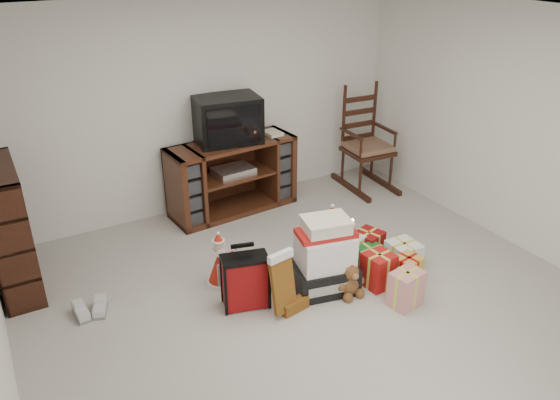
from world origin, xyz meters
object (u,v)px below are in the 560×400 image
at_px(tv_stand, 232,176).
at_px(rocking_chair, 364,151).
at_px(sneaker_pair, 91,310).
at_px(crt_television, 228,120).
at_px(teddy_bear, 349,280).
at_px(santa_figurine, 331,242).
at_px(gift_pile, 325,260).
at_px(mrs_claus_figurine, 220,264).
at_px(gift_cluster, 383,261).
at_px(bookshelf, 9,231).
at_px(red_suitcase, 245,281).

bearing_deg(tv_stand, rocking_chair, -10.71).
xyz_separation_m(sneaker_pair, crt_television, (1.99, 1.29, 1.10)).
height_order(rocking_chair, teddy_bear, rocking_chair).
bearing_deg(santa_figurine, gift_pile, -132.06).
xyz_separation_m(teddy_bear, mrs_claus_figurine, (-0.97, 0.76, 0.06)).
height_order(teddy_bear, gift_cluster, teddy_bear).
bearing_deg(rocking_chair, bookshelf, -172.61).
xyz_separation_m(rocking_chair, santa_figurine, (-1.51, -1.44, -0.22)).
xyz_separation_m(gift_pile, teddy_bear, (0.15, -0.19, -0.17)).
relative_size(bookshelf, gift_cluster, 1.07).
relative_size(tv_stand, mrs_claus_figurine, 2.84).
bearing_deg(rocking_chair, gift_cluster, -117.94).
height_order(tv_stand, gift_pile, tv_stand).
bearing_deg(santa_figurine, red_suitcase, -169.63).
height_order(teddy_bear, sneaker_pair, teddy_bear).
bearing_deg(red_suitcase, crt_television, 83.66).
xyz_separation_m(rocking_chair, gift_cluster, (-1.13, -1.82, -0.35)).
relative_size(rocking_chair, mrs_claus_figurine, 2.53).
relative_size(red_suitcase, gift_cluster, 0.53).
distance_m(tv_stand, rocking_chair, 1.84).
height_order(tv_stand, red_suitcase, tv_stand).
xyz_separation_m(tv_stand, crt_television, (-0.01, 0.03, 0.70)).
height_order(gift_pile, sneaker_pair, gift_pile).
distance_m(rocking_chair, sneaker_pair, 4.00).
bearing_deg(rocking_chair, tv_stand, 177.87).
height_order(tv_stand, teddy_bear, tv_stand).
height_order(red_suitcase, sneaker_pair, red_suitcase).
bearing_deg(santa_figurine, crt_television, 101.48).
xyz_separation_m(teddy_bear, crt_television, (-0.19, 2.18, 0.99)).
height_order(gift_pile, gift_cluster, gift_pile).
bearing_deg(gift_cluster, red_suitcase, 172.50).
distance_m(rocking_chair, red_suitcase, 3.05).
bearing_deg(rocking_chair, sneaker_pair, -160.56).
relative_size(bookshelf, red_suitcase, 2.04).
relative_size(red_suitcase, teddy_bear, 1.75).
height_order(teddy_bear, santa_figurine, santa_figurine).
distance_m(bookshelf, santa_figurine, 3.06).
relative_size(red_suitcase, sneaker_pair, 1.90).
xyz_separation_m(mrs_claus_figurine, gift_cluster, (1.49, -0.63, -0.08)).
xyz_separation_m(gift_pile, gift_cluster, (0.67, -0.05, -0.19)).
height_order(bookshelf, crt_television, crt_television).
xyz_separation_m(tv_stand, gift_cluster, (0.70, -2.01, -0.31)).
xyz_separation_m(rocking_chair, mrs_claus_figurine, (-2.62, -1.19, -0.27)).
bearing_deg(rocking_chair, red_suitcase, -143.66).
relative_size(mrs_claus_figurine, crt_television, 0.70).
relative_size(tv_stand, red_suitcase, 2.61).
bearing_deg(crt_television, bookshelf, -160.97).
bearing_deg(sneaker_pair, mrs_claus_figurine, -1.04).
xyz_separation_m(rocking_chair, gift_pile, (-1.81, -1.76, -0.15)).
bearing_deg(red_suitcase, gift_cluster, 7.37).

